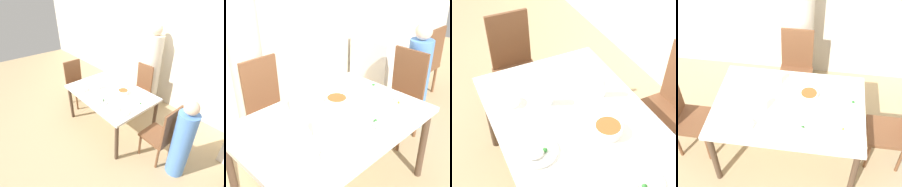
# 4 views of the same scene
# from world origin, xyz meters

# --- Properties ---
(ground_plane) EXTENTS (10.00, 10.00, 0.00)m
(ground_plane) POSITION_xyz_m (0.00, 0.00, 0.00)
(ground_plane) COLOR tan
(wall_back) EXTENTS (10.00, 0.06, 2.70)m
(wall_back) POSITION_xyz_m (0.00, 1.46, 1.35)
(wall_back) COLOR beige
(wall_back) RESTS_ON ground_plane
(dining_table) EXTENTS (1.45, 1.00, 0.73)m
(dining_table) POSITION_xyz_m (0.00, 0.00, 0.66)
(dining_table) COLOR silver
(dining_table) RESTS_ON ground_plane
(chair_adult_spot) EXTENTS (0.40, 0.40, 0.97)m
(chair_adult_spot) POSITION_xyz_m (-0.04, 0.85, 0.50)
(chair_adult_spot) COLOR brown
(chair_adult_spot) RESTS_ON ground_plane
(chair_child_spot) EXTENTS (0.40, 0.40, 0.97)m
(chair_child_spot) POSITION_xyz_m (1.08, 0.06, 0.50)
(chair_child_spot) COLOR brown
(chair_child_spot) RESTS_ON ground_plane
(chair_empty_left) EXTENTS (0.40, 0.40, 0.97)m
(chair_empty_left) POSITION_xyz_m (-1.08, -0.07, 0.50)
(chair_empty_left) COLOR brown
(chair_empty_left) RESTS_ON ground_plane
(person_adult) EXTENTS (0.33, 0.33, 1.71)m
(person_adult) POSITION_xyz_m (-0.04, 1.17, 0.80)
(person_adult) COLOR beige
(person_adult) RESTS_ON ground_plane
(person_child) EXTENTS (0.25, 0.25, 1.20)m
(person_child) POSITION_xyz_m (1.36, 0.06, 0.56)
(person_child) COLOR #5184D1
(person_child) RESTS_ON ground_plane
(bowl_curry) EXTENTS (0.18, 0.18, 0.06)m
(bowl_curry) POSITION_xyz_m (0.18, 0.13, 0.76)
(bowl_curry) COLOR white
(bowl_curry) RESTS_ON dining_table
(plate_rice_adult) EXTENTS (0.25, 0.25, 0.05)m
(plate_rice_adult) POSITION_xyz_m (0.14, -0.33, 0.75)
(plate_rice_adult) COLOR white
(plate_rice_adult) RESTS_ON dining_table
(plate_rice_child) EXTENTS (0.26, 0.26, 0.05)m
(plate_rice_child) POSITION_xyz_m (0.57, 0.09, 0.74)
(plate_rice_child) COLOR white
(plate_rice_child) RESTS_ON dining_table
(plate_noodles) EXTENTS (0.23, 0.23, 0.05)m
(plate_noodles) POSITION_xyz_m (0.55, -0.23, 0.74)
(plate_noodles) COLOR white
(plate_noodles) RESTS_ON dining_table
(bowl_rice_small) EXTENTS (0.12, 0.12, 0.05)m
(bowl_rice_small) POSITION_xyz_m (-0.33, -0.32, 0.75)
(bowl_rice_small) COLOR white
(bowl_rice_small) RESTS_ON dining_table
(glass_water_tall) EXTENTS (0.07, 0.07, 0.13)m
(glass_water_tall) POSITION_xyz_m (-0.23, -0.10, 0.80)
(glass_water_tall) COLOR silver
(glass_water_tall) RESTS_ON dining_table
(glass_water_short) EXTENTS (0.07, 0.07, 0.15)m
(glass_water_short) POSITION_xyz_m (-0.15, 0.27, 0.80)
(glass_water_short) COLOR silver
(glass_water_short) RESTS_ON dining_table
(napkin_folded) EXTENTS (0.14, 0.14, 0.01)m
(napkin_folded) POSITION_xyz_m (-0.08, -0.24, 0.73)
(napkin_folded) COLOR white
(napkin_folded) RESTS_ON dining_table
(fork_steel) EXTENTS (0.18, 0.02, 0.01)m
(fork_steel) POSITION_xyz_m (-0.61, -0.32, 0.73)
(fork_steel) COLOR silver
(fork_steel) RESTS_ON dining_table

